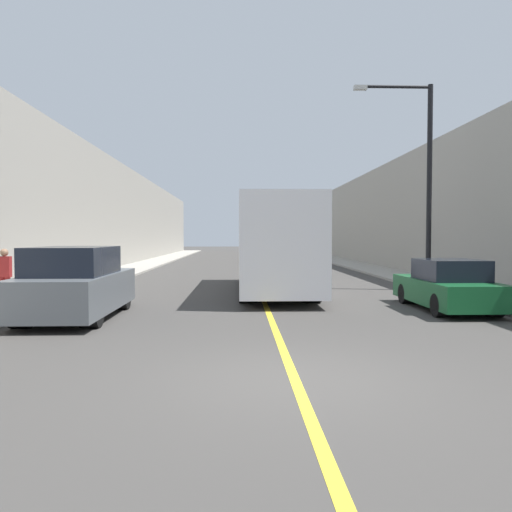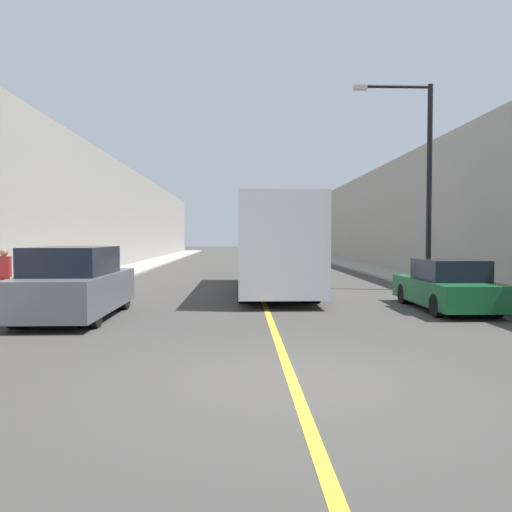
{
  "view_description": "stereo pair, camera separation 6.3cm",
  "coord_description": "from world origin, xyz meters",
  "px_view_note": "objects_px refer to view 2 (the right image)",
  "views": [
    {
      "loc": [
        -0.82,
        -7.18,
        2.09
      ],
      "look_at": [
        -0.03,
        15.39,
        1.22
      ],
      "focal_mm": 35.0,
      "sensor_mm": 36.0,
      "label": 1
    },
    {
      "loc": [
        -0.76,
        -7.18,
        2.09
      ],
      "look_at": [
        -0.03,
        15.39,
        1.22
      ],
      "focal_mm": 35.0,
      "sensor_mm": 36.0,
      "label": 2
    }
  ],
  "objects_px": {
    "bus": "(273,244)",
    "car_right_near": "(447,287)",
    "street_lamp_right": "(422,171)",
    "pedestrian": "(4,275)",
    "parked_suv_left": "(75,285)"
  },
  "relations": [
    {
      "from": "parked_suv_left",
      "to": "street_lamp_right",
      "type": "height_order",
      "value": "street_lamp_right"
    },
    {
      "from": "street_lamp_right",
      "to": "pedestrian",
      "type": "distance_m",
      "value": 15.16
    },
    {
      "from": "pedestrian",
      "to": "car_right_near",
      "type": "bearing_deg",
      "value": -4.61
    },
    {
      "from": "parked_suv_left",
      "to": "car_right_near",
      "type": "xyz_separation_m",
      "value": [
        10.14,
        1.11,
        -0.2
      ]
    },
    {
      "from": "parked_suv_left",
      "to": "car_right_near",
      "type": "distance_m",
      "value": 10.21
    },
    {
      "from": "parked_suv_left",
      "to": "pedestrian",
      "type": "xyz_separation_m",
      "value": [
        -2.78,
        2.15,
        0.1
      ]
    },
    {
      "from": "street_lamp_right",
      "to": "pedestrian",
      "type": "height_order",
      "value": "street_lamp_right"
    },
    {
      "from": "bus",
      "to": "street_lamp_right",
      "type": "xyz_separation_m",
      "value": [
        5.83,
        0.42,
        2.82
      ]
    },
    {
      "from": "street_lamp_right",
      "to": "pedestrian",
      "type": "bearing_deg",
      "value": -163.39
    },
    {
      "from": "parked_suv_left",
      "to": "pedestrian",
      "type": "bearing_deg",
      "value": 142.28
    },
    {
      "from": "parked_suv_left",
      "to": "street_lamp_right",
      "type": "relative_size",
      "value": 0.6
    },
    {
      "from": "bus",
      "to": "car_right_near",
      "type": "height_order",
      "value": "bus"
    },
    {
      "from": "street_lamp_right",
      "to": "pedestrian",
      "type": "relative_size",
      "value": 4.83
    },
    {
      "from": "parked_suv_left",
      "to": "car_right_near",
      "type": "bearing_deg",
      "value": 6.22
    },
    {
      "from": "parked_suv_left",
      "to": "street_lamp_right",
      "type": "xyz_separation_m",
      "value": [
        11.31,
        6.35,
        3.78
      ]
    }
  ]
}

